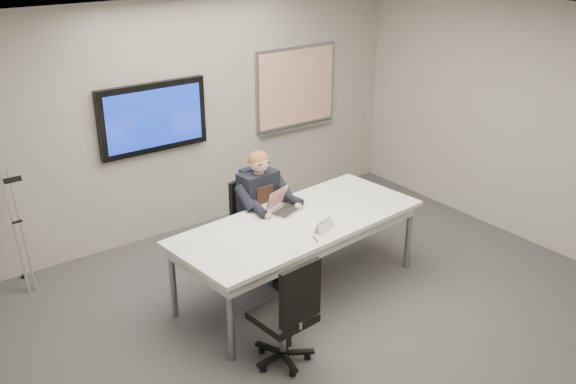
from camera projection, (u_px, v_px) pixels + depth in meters
floor at (355, 337)px, 5.96m from camera, size 6.00×6.00×0.02m
ceiling at (370, 31)px, 4.86m from camera, size 6.00×6.00×0.02m
wall_back at (191, 118)px, 7.63m from camera, size 6.00×0.02×2.80m
wall_right at (564, 134)px, 7.04m from camera, size 0.02×6.00×2.80m
conference_table at (299, 229)px, 6.44m from camera, size 2.70×1.33×0.80m
tv_display at (153, 118)px, 7.28m from camera, size 1.30×0.09×0.80m
whiteboard at (296, 88)px, 8.40m from camera, size 1.25×0.08×1.10m
office_chair_far at (255, 238)px, 7.13m from camera, size 0.58×0.58×0.99m
office_chair_near at (286, 331)px, 5.49m from camera, size 0.54×0.54×1.04m
seated_person at (268, 226)px, 6.86m from camera, size 0.44×0.75×1.36m
crutch at (18, 229)px, 6.55m from camera, size 0.20×0.73×1.38m
laptop at (282, 206)px, 6.60m from camera, size 0.36×0.38×0.22m
name_tent at (324, 225)px, 6.18m from camera, size 0.27×0.15×0.10m
pen at (315, 239)px, 6.02m from camera, size 0.04×0.13×0.01m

